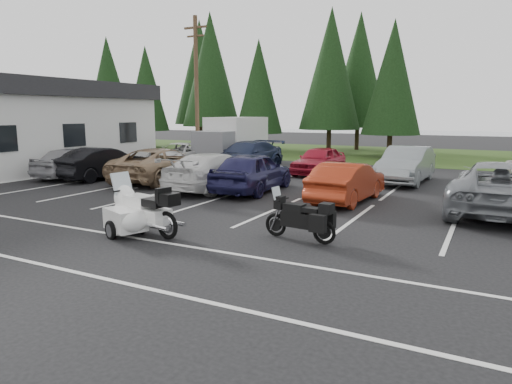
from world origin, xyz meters
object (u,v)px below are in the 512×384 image
at_px(car_near_2, 162,165).
at_px(car_far_1, 246,156).
at_px(car_far_2, 319,160).
at_px(car_near_1, 104,163).
at_px(car_far_3, 406,165).
at_px(car_near_3, 215,171).
at_px(car_near_4, 253,172).
at_px(cargo_trailer, 126,222).
at_px(car_near_5, 347,182).
at_px(car_near_6, 500,188).
at_px(car_far_0, 179,155).
at_px(touring_motorcycle, 143,204).
at_px(utility_pole, 197,88).
at_px(box_truck, 229,141).
at_px(adventure_motorcycle, 299,214).
at_px(car_near_0, 76,162).

xyz_separation_m(car_near_2, car_far_1, (1.48, 5.48, 0.02)).
xyz_separation_m(car_far_1, car_far_2, (4.14, 0.30, -0.08)).
bearing_deg(car_near_1, car_far_3, -153.68).
bearing_deg(car_far_1, car_near_3, -68.11).
height_order(car_near_4, cargo_trailer, car_near_4).
xyz_separation_m(car_near_4, car_near_5, (3.98, -0.26, -0.11)).
bearing_deg(car_near_5, car_far_2, -58.50).
xyz_separation_m(car_near_6, car_far_0, (-16.81, 5.72, -0.12)).
distance_m(car_near_1, touring_motorcycle, 11.19).
bearing_deg(cargo_trailer, car_near_5, 84.47).
bearing_deg(car_far_0, touring_motorcycle, -60.39).
relative_size(car_far_0, car_far_2, 1.19).
height_order(car_near_6, car_far_1, car_near_6).
bearing_deg(car_near_5, car_near_4, 0.14).
height_order(utility_pole, car_far_0, utility_pole).
height_order(box_truck, car_far_2, box_truck).
bearing_deg(car_near_5, car_far_3, -96.67).
height_order(car_near_6, touring_motorcycle, car_near_6).
bearing_deg(car_far_3, car_far_1, 178.72).
distance_m(car_near_4, adventure_motorcycle, 7.28).
relative_size(car_far_0, adventure_motorcycle, 2.34).
distance_m(car_near_4, car_near_6, 8.81).
distance_m(car_far_1, cargo_trailer, 14.14).
bearing_deg(touring_motorcycle, car_near_1, 151.39).
height_order(car_near_3, car_near_6, car_near_6).
height_order(car_near_4, car_near_6, car_near_6).
height_order(car_near_1, car_near_2, car_near_2).
relative_size(car_near_0, car_near_6, 0.77).
height_order(car_near_2, car_near_3, car_near_2).
bearing_deg(car_near_2, box_truck, -87.53).
distance_m(utility_pole, box_truck, 3.85).
relative_size(car_near_1, car_near_5, 1.07).
xyz_separation_m(car_near_4, car_far_3, (5.04, 5.46, 0.01)).
bearing_deg(utility_pole, car_far_3, -10.64).
distance_m(car_near_0, car_near_5, 13.67).
bearing_deg(touring_motorcycle, car_near_5, 73.78).
relative_size(utility_pole, car_near_6, 1.51).
xyz_separation_m(car_near_0, car_near_3, (8.07, 0.10, -0.01)).
bearing_deg(cargo_trailer, car_near_6, 62.84).
relative_size(car_near_1, touring_motorcycle, 1.62).
bearing_deg(car_near_0, car_near_1, -174.49).
bearing_deg(car_near_4, touring_motorcycle, 91.01).
bearing_deg(car_near_2, car_near_1, 6.65).
bearing_deg(car_far_0, car_near_5, -30.64).
height_order(car_near_1, car_near_5, car_near_1).
bearing_deg(utility_pole, car_near_3, -51.25).
relative_size(box_truck, car_near_4, 1.17).
relative_size(car_near_3, car_near_5, 1.22).
bearing_deg(car_near_1, adventure_motorcycle, 159.05).
distance_m(car_near_1, car_near_5, 12.12).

